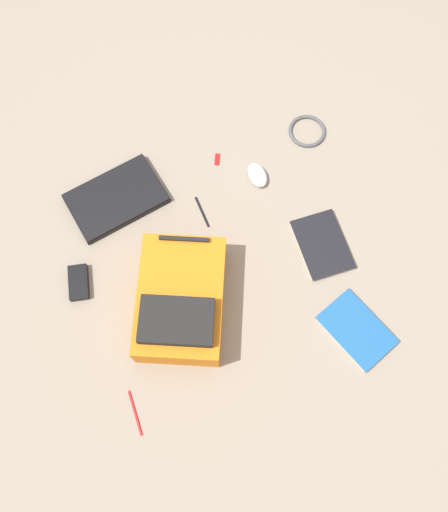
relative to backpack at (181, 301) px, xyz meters
name	(u,v)px	position (x,y,z in m)	size (l,w,h in m)	color
ground_plane	(213,266)	(0.14, 0.13, -0.08)	(3.53, 3.53, 0.00)	gray
backpack	(181,301)	(0.00, 0.00, 0.00)	(0.38, 0.47, 0.18)	orange
laptop	(116,198)	(-0.17, 0.46, -0.06)	(0.40, 0.32, 0.03)	black
book_comic	(322,245)	(0.54, 0.13, -0.07)	(0.19, 0.26, 0.02)	silver
book_blue	(356,330)	(0.57, -0.20, -0.07)	(0.26, 0.29, 0.02)	silver
computer_mouse	(257,175)	(0.37, 0.44, -0.06)	(0.07, 0.11, 0.04)	silver
cable_coil	(307,131)	(0.60, 0.60, -0.07)	(0.15, 0.15, 0.01)	#4C4C51
power_brick	(79,283)	(-0.34, 0.16, -0.06)	(0.07, 0.13, 0.03)	black
pen_black	(135,413)	(-0.21, -0.32, -0.07)	(0.01, 0.01, 0.15)	red
pen_blue	(203,211)	(0.14, 0.34, -0.07)	(0.01, 0.01, 0.13)	black
usb_stick	(217,159)	(0.23, 0.55, -0.07)	(0.02, 0.05, 0.01)	#B21919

